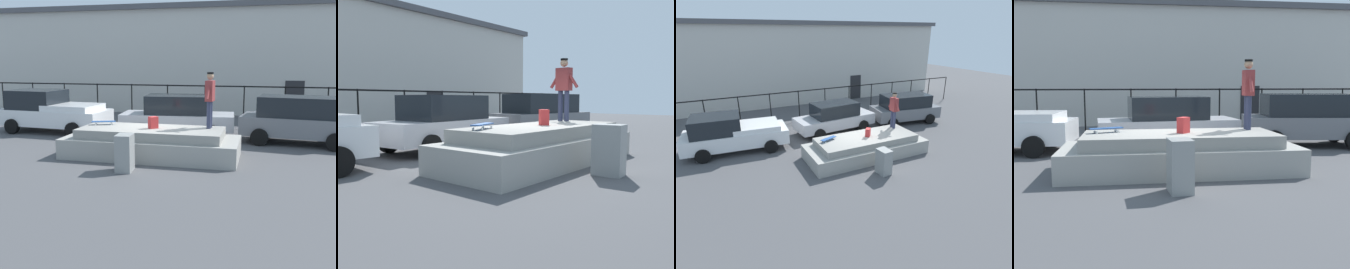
# 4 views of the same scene
# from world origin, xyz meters

# --- Properties ---
(ground_plane) EXTENTS (60.00, 60.00, 0.00)m
(ground_plane) POSITION_xyz_m (0.00, 0.00, 0.00)
(ground_plane) COLOR #4C4C4F
(concrete_ledge) EXTENTS (5.64, 2.22, 0.94)m
(concrete_ledge) POSITION_xyz_m (0.18, -0.45, 0.43)
(concrete_ledge) COLOR #9E9B93
(concrete_ledge) RESTS_ON ground_plane
(skateboarder) EXTENTS (0.27, 0.97, 1.79)m
(skateboarder) POSITION_xyz_m (2.00, 0.03, 1.98)
(skateboarder) COLOR #2D334C
(skateboarder) RESTS_ON concrete_ledge
(skateboard) EXTENTS (0.82, 0.47, 0.12)m
(skateboard) POSITION_xyz_m (-1.59, -0.14, 1.04)
(skateboard) COLOR #264C8C
(skateboard) RESTS_ON concrete_ledge
(backpack) EXTENTS (0.34, 0.34, 0.38)m
(backpack) POSITION_xyz_m (0.25, -0.46, 1.13)
(backpack) COLOR red
(backpack) RESTS_ON concrete_ledge
(car_white_pickup_near) EXTENTS (4.91, 2.44, 1.82)m
(car_white_pickup_near) POSITION_xyz_m (-5.32, 2.90, 0.91)
(car_white_pickup_near) COLOR white
(car_white_pickup_near) RESTS_ON ground_plane
(car_silver_sedan_mid) EXTENTS (4.72, 2.29, 1.69)m
(car_silver_sedan_mid) POSITION_xyz_m (0.25, 3.23, 0.86)
(car_silver_sedan_mid) COLOR #B7B7BC
(car_silver_sedan_mid) RESTS_ON ground_plane
(car_grey_hatchback_far) EXTENTS (4.39, 2.45, 1.77)m
(car_grey_hatchback_far) POSITION_xyz_m (4.98, 2.80, 0.94)
(car_grey_hatchback_far) COLOR slate
(car_grey_hatchback_far) RESTS_ON ground_plane
(utility_box) EXTENTS (0.49, 0.63, 1.06)m
(utility_box) POSITION_xyz_m (-0.07, -2.29, 0.53)
(utility_box) COLOR gray
(utility_box) RESTS_ON ground_plane
(fence_row) EXTENTS (24.06, 0.06, 1.92)m
(fence_row) POSITION_xyz_m (-0.00, 6.30, 1.30)
(fence_row) COLOR black
(fence_row) RESTS_ON ground_plane
(warehouse_building) EXTENTS (26.84, 8.65, 6.24)m
(warehouse_building) POSITION_xyz_m (0.00, 14.04, 3.13)
(warehouse_building) COLOR beige
(warehouse_building) RESTS_ON ground_plane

